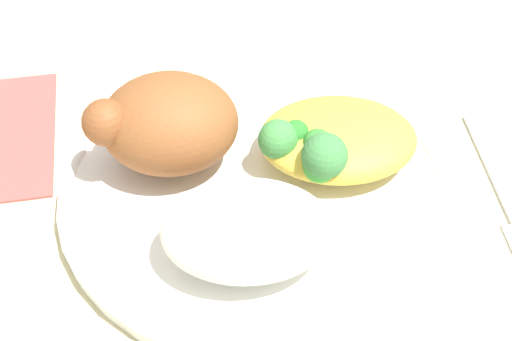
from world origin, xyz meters
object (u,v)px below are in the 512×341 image
(plate, at_px, (256,188))
(rice_pile, at_px, (247,230))
(roasted_chicken, at_px, (166,123))
(mac_cheese_with_broccoli, at_px, (331,141))
(fork, at_px, (504,192))

(plate, bearing_deg, rice_pile, 82.59)
(roasted_chicken, distance_m, rice_pile, 0.10)
(plate, distance_m, rice_pile, 0.07)
(mac_cheese_with_broccoli, bearing_deg, fork, 168.67)
(plate, xyz_separation_m, mac_cheese_with_broccoli, (-0.05, -0.02, 0.02))
(fork, bearing_deg, roasted_chicken, -7.46)
(fork, bearing_deg, plate, -1.89)
(mac_cheese_with_broccoli, bearing_deg, plate, 19.31)
(plate, xyz_separation_m, rice_pile, (0.01, 0.06, 0.03))
(fork, bearing_deg, rice_pile, 17.30)
(rice_pile, bearing_deg, roasted_chicken, -59.31)
(roasted_chicken, bearing_deg, rice_pile, 120.69)
(rice_pile, distance_m, mac_cheese_with_broccoli, 0.10)
(roasted_chicken, height_order, fork, roasted_chicken)
(roasted_chicken, distance_m, fork, 0.23)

